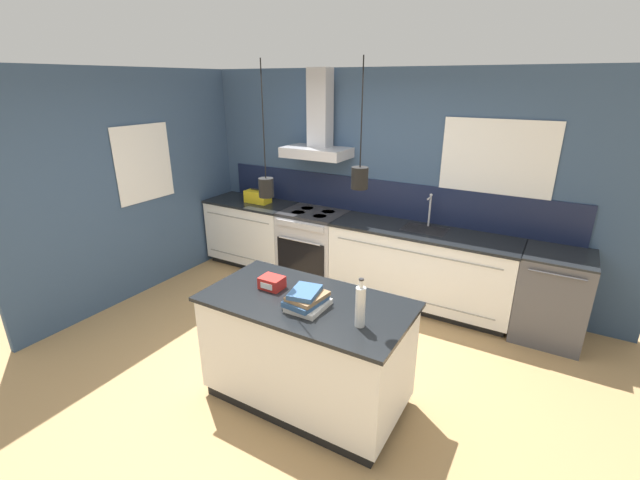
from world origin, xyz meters
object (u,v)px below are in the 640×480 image
at_px(oven_range, 313,246).
at_px(bottle_on_island, 360,306).
at_px(yellow_toolbox, 258,197).
at_px(dishwasher, 552,296).
at_px(book_stack, 307,300).
at_px(red_supply_box, 272,283).

bearing_deg(oven_range, bottle_on_island, -52.26).
height_order(oven_range, yellow_toolbox, yellow_toolbox).
height_order(dishwasher, book_stack, book_stack).
xyz_separation_m(book_stack, yellow_toolbox, (-2.07, 2.09, 0.01)).
relative_size(bottle_on_island, red_supply_box, 1.93).
xyz_separation_m(dishwasher, book_stack, (-1.55, -2.09, 0.52)).
bearing_deg(dishwasher, bottle_on_island, -117.81).
relative_size(dishwasher, book_stack, 2.87).
relative_size(red_supply_box, yellow_toolbox, 0.53).
bearing_deg(red_supply_box, dishwasher, 45.08).
xyz_separation_m(dishwasher, yellow_toolbox, (-3.63, 0.00, 0.54)).
height_order(book_stack, red_supply_box, book_stack).
relative_size(oven_range, red_supply_box, 5.01).
height_order(book_stack, yellow_toolbox, yellow_toolbox).
distance_m(red_supply_box, yellow_toolbox, 2.58).
xyz_separation_m(bottle_on_island, red_supply_box, (-0.84, 0.16, -0.10)).
distance_m(bottle_on_island, yellow_toolbox, 3.29).
xyz_separation_m(oven_range, book_stack, (1.20, -2.09, 0.52)).
relative_size(book_stack, yellow_toolbox, 0.93).
bearing_deg(oven_range, dishwasher, 0.09).
distance_m(oven_range, yellow_toolbox, 1.02).
height_order(oven_range, red_supply_box, red_supply_box).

